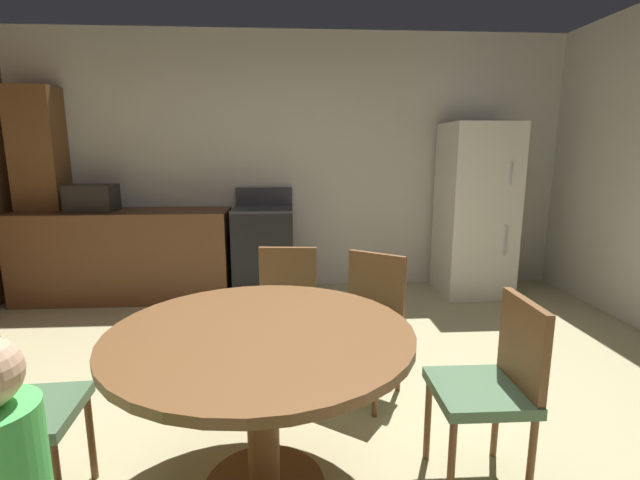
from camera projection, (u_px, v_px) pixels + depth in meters
name	position (u px, v px, depth m)	size (l,w,h in m)	color
ground_plane	(302.00, 452.00, 2.32)	(14.00, 14.00, 0.00)	tan
wall_back	(294.00, 163.00, 4.96)	(6.10, 0.12, 2.70)	beige
kitchen_counter	(126.00, 255.00, 4.63)	(2.08, 0.60, 0.90)	brown
pantry_column	(44.00, 194.00, 4.64)	(0.44, 0.36, 2.10)	brown
oven_range	(264.00, 251.00, 4.72)	(0.60, 0.60, 1.10)	black
refrigerator	(475.00, 210.00, 4.73)	(0.68, 0.68, 1.76)	silver
microwave	(92.00, 198.00, 4.50)	(0.44, 0.32, 0.26)	black
dining_table	(261.00, 364.00, 1.94)	(1.28, 1.28, 0.76)	brown
chair_west	(7.00, 403.00, 1.84)	(0.42, 0.42, 0.87)	brown
chair_northeast	(368.00, 315.00, 2.81)	(0.56, 0.56, 0.87)	brown
chair_north	(287.00, 307.00, 2.97)	(0.44, 0.44, 0.87)	brown
chair_east	(495.00, 380.00, 2.02)	(0.40, 0.40, 0.87)	brown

